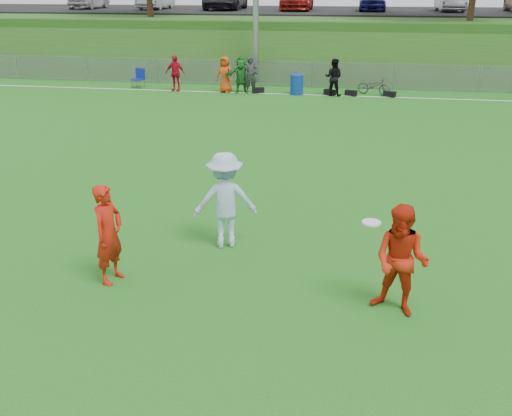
% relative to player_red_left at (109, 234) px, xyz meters
% --- Properties ---
extents(ground, '(120.00, 120.00, 0.00)m').
position_rel_player_red_left_xyz_m(ground, '(2.13, 0.41, -0.91)').
color(ground, '#266314').
rests_on(ground, ground).
extents(sideline_far, '(60.00, 0.10, 0.01)m').
position_rel_player_red_left_xyz_m(sideline_far, '(2.13, 18.41, -0.91)').
color(sideline_far, white).
rests_on(sideline_far, ground).
extents(fence, '(58.00, 0.06, 1.30)m').
position_rel_player_red_left_xyz_m(fence, '(2.13, 20.41, -0.27)').
color(fence, gray).
rests_on(fence, ground).
extents(berm, '(120.00, 18.00, 3.00)m').
position_rel_player_red_left_xyz_m(berm, '(2.13, 31.41, 0.59)').
color(berm, '#2A4C15').
rests_on(berm, ground).
extents(parking_lot, '(120.00, 12.00, 0.10)m').
position_rel_player_red_left_xyz_m(parking_lot, '(2.13, 33.41, 2.14)').
color(parking_lot, black).
rests_on(parking_lot, berm).
extents(spectator_row, '(8.60, 0.91, 1.69)m').
position_rel_player_red_left_xyz_m(spectator_row, '(-0.81, 18.41, -0.07)').
color(spectator_row, red).
rests_on(spectator_row, ground).
extents(gear_bags, '(6.78, 0.55, 0.26)m').
position_rel_player_red_left_xyz_m(gear_bags, '(3.18, 18.51, -0.78)').
color(gear_bags, black).
rests_on(gear_bags, ground).
extents(player_red_left, '(0.58, 0.75, 1.83)m').
position_rel_player_red_left_xyz_m(player_red_left, '(0.00, 0.00, 0.00)').
color(player_red_left, red).
rests_on(player_red_left, ground).
extents(player_red_center, '(1.11, 1.00, 1.86)m').
position_rel_player_red_left_xyz_m(player_red_center, '(4.99, -0.25, 0.02)').
color(player_red_center, red).
rests_on(player_red_center, ground).
extents(player_blue, '(1.43, 1.07, 1.97)m').
position_rel_player_red_left_xyz_m(player_blue, '(1.71, 1.77, 0.07)').
color(player_blue, '#A7C6E8').
rests_on(player_blue, ground).
extents(frisbee, '(0.30, 0.30, 0.03)m').
position_rel_player_red_left_xyz_m(frisbee, '(4.49, -0.21, 0.62)').
color(frisbee, white).
rests_on(frisbee, ground).
extents(recycling_bin, '(0.67, 0.67, 0.92)m').
position_rel_player_red_left_xyz_m(recycling_bin, '(1.54, 18.45, -0.45)').
color(recycling_bin, '#0E329A').
rests_on(recycling_bin, ground).
extents(camp_chair, '(0.62, 0.62, 0.94)m').
position_rel_player_red_left_xyz_m(camp_chair, '(-6.46, 18.92, -0.64)').
color(camp_chair, '#0E1B98').
rests_on(camp_chair, ground).
extents(bicycle, '(1.68, 1.14, 0.83)m').
position_rel_player_red_left_xyz_m(bicycle, '(5.13, 18.94, -0.50)').
color(bicycle, '#313133').
rests_on(bicycle, ground).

